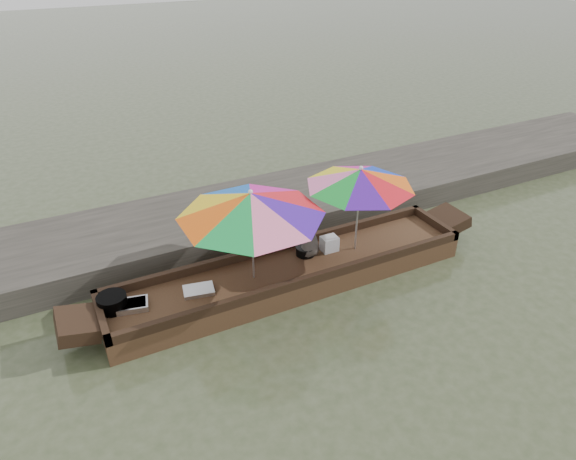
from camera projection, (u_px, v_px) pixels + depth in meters
name	position (u px, v px, depth m)	size (l,w,h in m)	color
water	(291.00, 284.00, 8.64)	(80.00, 80.00, 0.00)	#384226
dock	(241.00, 215.00, 10.21)	(22.00, 2.20, 0.50)	#2D2B26
boat_hull	(291.00, 275.00, 8.55)	(6.14, 1.20, 0.35)	#362116
cooking_pot	(112.00, 302.00, 7.47)	(0.43, 0.43, 0.23)	black
tray_crayfish	(132.00, 305.00, 7.52)	(0.46, 0.32, 0.09)	silver
tray_scallop	(199.00, 290.00, 7.86)	(0.46, 0.32, 0.06)	silver
charcoal_grill	(305.00, 251.00, 8.75)	(0.32, 0.32, 0.15)	black
supply_bag	(329.00, 244.00, 8.84)	(0.28, 0.22, 0.26)	silver
vendor	(310.00, 230.00, 8.54)	(0.48, 0.32, 0.98)	#48433E
umbrella_bow	(252.00, 236.00, 7.82)	(2.25, 2.25, 1.55)	red
umbrella_stern	(358.00, 209.00, 8.56)	(1.80, 1.80, 1.55)	#0C34D8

